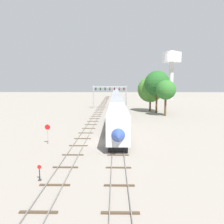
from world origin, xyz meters
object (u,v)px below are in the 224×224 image
object	(u,v)px
stop_sign	(48,131)
trackside_tree_left	(150,89)
trackside_tree_mid	(166,90)
switch_stand	(40,175)
passenger_train	(116,97)
signal_gantry	(110,91)
water_tower	(172,60)
trackside_tree_right	(157,83)

from	to	relation	value
stop_sign	trackside_tree_left	size ratio (longest dim) A/B	0.26
stop_sign	trackside_tree_mid	bearing A→B (deg)	50.65
stop_sign	trackside_tree_left	world-z (taller)	trackside_tree_left
switch_stand	trackside_tree_left	world-z (taller)	trackside_tree_left
passenger_train	switch_stand	distance (m)	85.43
trackside_tree_mid	passenger_train	bearing A→B (deg)	106.20
switch_stand	passenger_train	bearing A→B (deg)	85.23
switch_stand	signal_gantry	bearing A→B (deg)	85.25
trackside_tree_left	switch_stand	bearing A→B (deg)	-109.40
signal_gantry	water_tower	xyz separation A→B (m)	(33.67, 49.58, 15.68)
stop_sign	trackside_tree_mid	xyz separation A→B (m)	(23.08, 28.15, 5.11)
passenger_train	trackside_tree_mid	world-z (taller)	trackside_tree_mid
stop_sign	trackside_tree_right	bearing A→B (deg)	57.63
water_tower	passenger_train	bearing A→B (deg)	-143.97
signal_gantry	trackside_tree_mid	bearing A→B (deg)	-50.05
switch_stand	trackside_tree_left	distance (m)	53.76
trackside_tree_right	stop_sign	bearing A→B (deg)	-122.37
stop_sign	passenger_train	bearing A→B (deg)	82.22
passenger_train	trackside_tree_right	distance (m)	40.87
stop_sign	trackside_tree_right	distance (m)	41.49
signal_gantry	switch_stand	distance (m)	58.85
signal_gantry	water_tower	distance (m)	61.94
water_tower	signal_gantry	bearing A→B (deg)	-124.18
signal_gantry	trackside_tree_mid	xyz separation A→B (m)	(15.33, -18.30, 0.93)
switch_stand	stop_sign	world-z (taller)	stop_sign
stop_sign	water_tower	bearing A→B (deg)	66.67
trackside_tree_left	trackside_tree_right	world-z (taller)	trackside_tree_right
switch_stand	trackside_tree_left	size ratio (longest dim) A/B	0.13
trackside_tree_right	water_tower	bearing A→B (deg)	72.39
passenger_train	trackside_tree_right	size ratio (longest dim) A/B	12.55
water_tower	switch_stand	world-z (taller)	water_tower
passenger_train	signal_gantry	xyz separation A→B (m)	(-2.25, -26.72, 3.44)
passenger_train	stop_sign	size ratio (longest dim) A/B	54.30
signal_gantry	trackside_tree_mid	world-z (taller)	trackside_tree_mid
stop_sign	switch_stand	bearing A→B (deg)	-76.35
switch_stand	stop_sign	bearing A→B (deg)	103.65
water_tower	trackside_tree_left	xyz separation A→B (m)	(-20.78, -57.62, -14.82)
trackside_tree_left	water_tower	bearing A→B (deg)	70.16
water_tower	trackside_tree_right	size ratio (longest dim) A/B	2.19
switch_stand	trackside_tree_left	bearing A→B (deg)	70.60
water_tower	trackside_tree_left	size ratio (longest dim) A/B	2.49
passenger_train	trackside_tree_right	xyz separation A→B (m)	(11.91, -38.62, 6.14)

